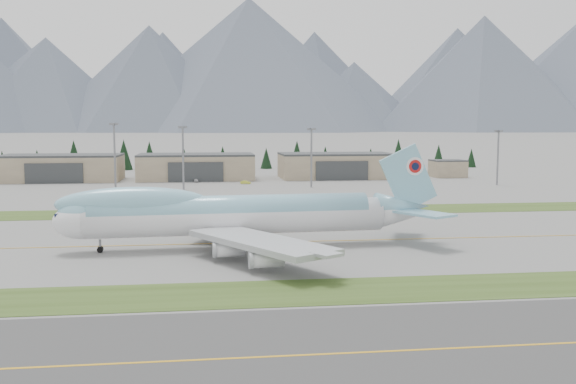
{
  "coord_description": "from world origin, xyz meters",
  "views": [
    {
      "loc": [
        -10.73,
        -123.06,
        22.85
      ],
      "look_at": [
        7.24,
        17.73,
        8.0
      ],
      "focal_mm": 40.0,
      "sensor_mm": 36.0,
      "label": 1
    }
  ],
  "objects": [
    {
      "name": "service_vehicle_c",
      "position": [
        73.46,
        135.12,
        0.0
      ],
      "size": [
        3.43,
        4.8,
        1.29
      ],
      "primitive_type": "imported",
      "rotation": [
        0.0,
        0.0,
        -0.41
      ],
      "color": "#ACABB0",
      "rests_on": "ground"
    },
    {
      "name": "control_shed",
      "position": [
        95.0,
        148.0,
        3.8
      ],
      "size": [
        14.0,
        12.0,
        7.6
      ],
      "color": "gray",
      "rests_on": "ground"
    },
    {
      "name": "floodlight_masts",
      "position": [
        14.84,
        109.82,
        15.58
      ],
      "size": [
        146.3,
        10.17,
        23.61
      ],
      "color": "slate",
      "rests_on": "ground"
    },
    {
      "name": "mountain_ridge_front",
      "position": [
        52.21,
        2201.86,
        225.28
      ],
      "size": [
        4250.31,
        1221.84,
        491.29
      ],
      "color": "#485060",
      "rests_on": "ground"
    },
    {
      "name": "grass_strip_near",
      "position": [
        0.0,
        -38.0,
        0.0
      ],
      "size": [
        400.0,
        14.0,
        0.08
      ],
      "primitive_type": "cube",
      "color": "#34491A",
      "rests_on": "ground"
    },
    {
      "name": "hangar_left",
      "position": [
        -70.0,
        149.9,
        5.39
      ],
      "size": [
        48.0,
        26.6,
        10.8
      ],
      "color": "gray",
      "rests_on": "ground"
    },
    {
      "name": "service_vehicle_b",
      "position": [
        4.32,
        125.38,
        0.0
      ],
      "size": [
        4.28,
        2.27,
        1.34
      ],
      "primitive_type": "imported",
      "rotation": [
        0.0,
        0.0,
        1.36
      ],
      "color": "gold",
      "rests_on": "ground"
    },
    {
      "name": "service_vehicle_a",
      "position": [
        -14.91,
        135.57,
        0.0
      ],
      "size": [
        1.93,
        4.12,
        1.37
      ],
      "primitive_type": "imported",
      "rotation": [
        0.0,
        0.0,
        0.08
      ],
      "color": "silver",
      "rests_on": "ground"
    },
    {
      "name": "hangar_right",
      "position": [
        45.0,
        149.9,
        5.39
      ],
      "size": [
        48.0,
        26.6,
        10.8
      ],
      "color": "gray",
      "rests_on": "ground"
    },
    {
      "name": "conifer_belt",
      "position": [
        0.62,
        211.49,
        6.73
      ],
      "size": [
        265.61,
        12.31,
        15.63
      ],
      "color": "black",
      "rests_on": "ground"
    },
    {
      "name": "boeing_747_freighter",
      "position": [
        -5.95,
        -4.49,
        6.37
      ],
      "size": [
        73.16,
        63.19,
        19.31
      ],
      "rotation": [
        0.0,
        0.0,
        0.06
      ],
      "color": "white",
      "rests_on": "ground"
    },
    {
      "name": "grass_strip_far",
      "position": [
        0.0,
        45.0,
        0.0
      ],
      "size": [
        400.0,
        18.0,
        0.08
      ],
      "primitive_type": "cube",
      "color": "#34491A",
      "rests_on": "ground"
    },
    {
      "name": "taxiway_line_main",
      "position": [
        0.0,
        0.0,
        0.0
      ],
      "size": [
        400.0,
        0.4,
        0.02
      ],
      "primitive_type": "cube",
      "color": "gold",
      "rests_on": "ground"
    },
    {
      "name": "taxiway_line_near",
      "position": [
        0.0,
        -62.0,
        0.0
      ],
      "size": [
        400.0,
        0.4,
        0.02
      ],
      "primitive_type": "cube",
      "color": "gold",
      "rests_on": "ground"
    },
    {
      "name": "hangar_center",
      "position": [
        -15.0,
        149.9,
        5.39
      ],
      "size": [
        48.0,
        26.6,
        10.8
      ],
      "color": "gray",
      "rests_on": "ground"
    },
    {
      "name": "mountain_ridge_rear",
      "position": [
        89.51,
        2900.0,
        251.75
      ],
      "size": [
        4506.66,
        1036.04,
        518.02
      ],
      "color": "#485060",
      "rests_on": "ground"
    },
    {
      "name": "asphalt_taxiway",
      "position": [
        0.0,
        -62.0,
        0.0
      ],
      "size": [
        400.0,
        32.0,
        0.04
      ],
      "primitive_type": "cube",
      "color": "#3E3E3E",
      "rests_on": "ground"
    },
    {
      "name": "ground",
      "position": [
        0.0,
        0.0,
        0.0
      ],
      "size": [
        7000.0,
        7000.0,
        0.0
      ],
      "primitive_type": "plane",
      "color": "slate",
      "rests_on": "ground"
    }
  ]
}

